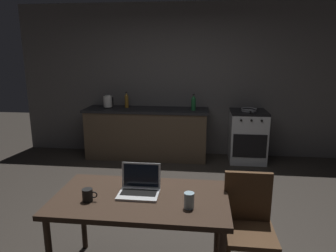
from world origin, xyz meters
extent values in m
plane|color=#2D2823|center=(0.00, 0.00, 0.00)|extent=(12.00, 12.00, 0.00)
cube|color=#585554|center=(0.30, 2.60, 1.34)|extent=(6.40, 0.10, 2.69)
cube|color=#4C3D2D|center=(-0.53, 2.25, 0.42)|extent=(2.10, 0.60, 0.84)
cube|color=black|center=(-0.53, 2.25, 0.86)|extent=(2.16, 0.64, 0.04)
cube|color=#B7BABF|center=(1.23, 2.25, 0.42)|extent=(0.60, 0.60, 0.84)
cube|color=black|center=(1.23, 2.25, 0.86)|extent=(0.60, 0.60, 0.04)
cube|color=black|center=(1.23, 1.95, 0.35)|extent=(0.54, 0.01, 0.39)
cylinder|color=black|center=(1.07, 1.94, 0.78)|extent=(0.04, 0.02, 0.04)
cylinder|color=black|center=(1.23, 1.94, 0.78)|extent=(0.04, 0.02, 0.04)
cylinder|color=black|center=(1.39, 1.94, 0.78)|extent=(0.04, 0.02, 0.04)
cube|color=#332319|center=(-0.02, -0.78, 0.71)|extent=(1.37, 0.77, 0.04)
cylinder|color=#332319|center=(-0.64, -0.45, 0.34)|extent=(0.05, 0.05, 0.69)
cylinder|color=#332319|center=(0.61, -0.45, 0.34)|extent=(0.05, 0.05, 0.69)
cube|color=#4C331E|center=(0.83, -0.77, 0.45)|extent=(0.40, 0.40, 0.04)
cube|color=#4C331E|center=(0.83, -0.59, 0.68)|extent=(0.38, 0.04, 0.42)
cylinder|color=#4C331E|center=(0.66, -0.60, 0.22)|extent=(0.04, 0.04, 0.43)
cylinder|color=#4C331E|center=(1.00, -0.60, 0.22)|extent=(0.04, 0.04, 0.43)
cube|color=silver|center=(-0.04, -0.76, 0.74)|extent=(0.32, 0.22, 0.02)
cube|color=black|center=(-0.04, -0.75, 0.75)|extent=(0.28, 0.12, 0.00)
cube|color=silver|center=(-0.04, -0.64, 0.85)|extent=(0.32, 0.03, 0.21)
cube|color=black|center=(-0.04, -0.65, 0.85)|extent=(0.29, 0.02, 0.18)
cylinder|color=black|center=(-1.22, 2.25, 0.89)|extent=(0.16, 0.16, 0.02)
cylinder|color=silver|center=(-1.22, 2.25, 1.00)|extent=(0.15, 0.15, 0.19)
cylinder|color=silver|center=(-1.22, 2.25, 1.10)|extent=(0.09, 0.09, 0.02)
cube|color=black|center=(-1.13, 2.25, 1.00)|extent=(0.02, 0.02, 0.13)
cylinder|color=#19592D|center=(0.29, 2.20, 0.98)|extent=(0.08, 0.08, 0.20)
cone|color=#19592D|center=(0.29, 2.20, 1.11)|extent=(0.08, 0.08, 0.06)
cylinder|color=black|center=(0.29, 2.20, 1.15)|extent=(0.03, 0.03, 0.02)
cylinder|color=gray|center=(1.22, 2.23, 0.89)|extent=(0.25, 0.25, 0.01)
torus|color=gray|center=(1.22, 2.23, 0.92)|extent=(0.27, 0.27, 0.02)
cylinder|color=black|center=(1.22, 2.02, 0.90)|extent=(0.02, 0.18, 0.02)
cylinder|color=black|center=(-0.40, -0.89, 0.77)|extent=(0.08, 0.08, 0.10)
torus|color=black|center=(-0.35, -0.89, 0.78)|extent=(0.05, 0.01, 0.05)
cylinder|color=#99B7C6|center=(0.37, -0.92, 0.79)|extent=(0.07, 0.07, 0.12)
cylinder|color=#8C601E|center=(-0.90, 2.33, 0.98)|extent=(0.07, 0.07, 0.20)
cone|color=#8C601E|center=(-0.90, 2.33, 1.11)|extent=(0.07, 0.07, 0.06)
cylinder|color=black|center=(-0.90, 2.33, 1.15)|extent=(0.03, 0.03, 0.02)
camera|label=1|loc=(0.45, -2.95, 1.82)|focal=32.75mm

